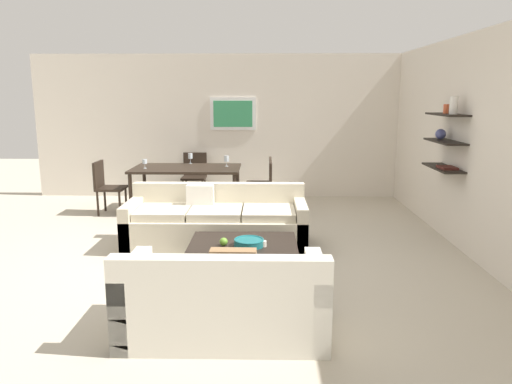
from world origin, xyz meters
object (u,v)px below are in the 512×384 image
object	(u,v)px
coffee_table	(243,263)
dining_chair_head	(195,173)
wine_glass_head	(190,156)
apple_on_coffee_table	(224,242)
sofa_beige	(217,224)
dining_table	(186,171)
candle_jar	(263,244)
wine_glass_left_near	(145,162)
wine_glass_right_far	(227,159)
decorative_bowl	(249,242)
loveseat_white	(224,300)
dining_chair_left_near	(106,184)
dining_chair_right_near	(264,184)
dining_chair_right_far	(264,180)

from	to	relation	value
coffee_table	dining_chair_head	size ratio (longest dim) A/B	1.32
wine_glass_head	apple_on_coffee_table	bearing A→B (deg)	-76.11
sofa_beige	dining_table	world-z (taller)	sofa_beige
candle_jar	wine_glass_left_near	xyz separation A→B (m)	(-1.98, 3.04, 0.45)
wine_glass_left_near	wine_glass_right_far	size ratio (longest dim) A/B	0.83
apple_on_coffee_table	candle_jar	bearing A→B (deg)	-2.64
apple_on_coffee_table	wine_glass_head	size ratio (longest dim) A/B	0.47
candle_jar	apple_on_coffee_table	size ratio (longest dim) A/B	0.84
candle_jar	wine_glass_right_far	distance (m)	3.39
coffee_table	wine_glass_right_far	xyz separation A→B (m)	(-0.42, 3.27, 0.69)
sofa_beige	decorative_bowl	distance (m)	1.30
coffee_table	apple_on_coffee_table	bearing A→B (deg)	-178.45
sofa_beige	apple_on_coffee_table	world-z (taller)	sofa_beige
loveseat_white	dining_chair_left_near	xyz separation A→B (m)	(-2.30, 4.11, 0.21)
loveseat_white	dining_chair_right_near	world-z (taller)	dining_chair_right_near
dining_chair_left_near	dining_table	bearing A→B (deg)	10.13
dining_table	dining_chair_left_near	world-z (taller)	dining_chair_left_near
decorative_bowl	dining_chair_right_far	bearing A→B (deg)	87.55
dining_chair_right_far	candle_jar	bearing A→B (deg)	-89.91
candle_jar	wine_glass_right_far	size ratio (longest dim) A/B	0.40
wine_glass_right_far	sofa_beige	bearing A→B (deg)	-89.29
wine_glass_right_far	dining_table	bearing A→B (deg)	-169.17
sofa_beige	dining_table	size ratio (longest dim) A/B	1.29
coffee_table	dining_chair_right_near	bearing A→B (deg)	85.82
wine_glass_right_far	wine_glass_head	bearing A→B (deg)	153.80
apple_on_coffee_table	loveseat_white	bearing A→B (deg)	-85.00
decorative_bowl	dining_chair_right_near	size ratio (longest dim) A/B	0.36
candle_jar	wine_glass_left_near	distance (m)	3.65
dining_chair_right_far	wine_glass_head	size ratio (longest dim) A/B	4.76
dining_chair_right_far	dining_chair_right_near	xyz separation A→B (m)	(0.00, -0.47, 0.00)
sofa_beige	wine_glass_right_far	world-z (taller)	wine_glass_right_far
sofa_beige	loveseat_white	bearing A→B (deg)	-82.85
sofa_beige	apple_on_coffee_table	xyz separation A→B (m)	(0.20, -1.19, 0.13)
apple_on_coffee_table	wine_glass_left_near	world-z (taller)	wine_glass_left_near
dining_chair_right_far	dining_chair_left_near	world-z (taller)	same
sofa_beige	loveseat_white	xyz separation A→B (m)	(0.30, -2.39, 0.00)
sofa_beige	decorative_bowl	world-z (taller)	sofa_beige
sofa_beige	coffee_table	bearing A→B (deg)	-71.54
dining_chair_right_near	dining_table	bearing A→B (deg)	169.87
dining_table	dining_chair_head	size ratio (longest dim) A/B	2.04
wine_glass_left_near	wine_glass_right_far	bearing A→B (deg)	10.83
coffee_table	dining_chair_left_near	xyz separation A→B (m)	(-2.40, 2.91, 0.31)
wine_glass_left_near	candle_jar	bearing A→B (deg)	-56.90
dining_table	wine_glass_right_far	xyz separation A→B (m)	(0.67, 0.13, 0.19)
dining_chair_left_near	sofa_beige	bearing A→B (deg)	-40.68
apple_on_coffee_table	dining_table	bearing A→B (deg)	105.81
wine_glass_left_near	wine_glass_head	bearing A→B (deg)	41.18
sofa_beige	dining_table	distance (m)	2.11
sofa_beige	wine_glass_left_near	size ratio (longest dim) A/B	15.20
dining_chair_right_near	wine_glass_left_near	world-z (taller)	wine_glass_left_near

